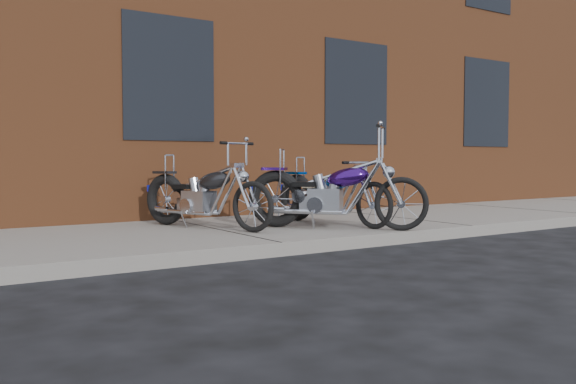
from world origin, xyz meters
TOP-DOWN VIEW (x-y plane):
  - ground at (0.00, 0.00)m, footprint 120.00×120.00m
  - sidewalk at (0.00, 1.50)m, footprint 22.00×3.00m
  - building_brick at (0.00, 8.00)m, footprint 22.00×10.00m
  - chopper_purple at (1.24, 0.74)m, footprint 1.61×1.79m
  - chopper_blue at (1.54, 1.19)m, footprint 0.53×2.08m
  - chopper_third at (-0.09, 1.70)m, footprint 0.89×2.04m

SIDE VIEW (x-z plane):
  - ground at x=0.00m, z-range 0.00..0.00m
  - sidewalk at x=0.00m, z-range 0.00..0.15m
  - chopper_blue at x=1.54m, z-range 0.07..0.98m
  - chopper_third at x=-0.09m, z-range -0.01..1.08m
  - chopper_purple at x=1.24m, z-range -0.08..1.21m
  - building_brick at x=0.00m, z-range 0.00..8.00m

